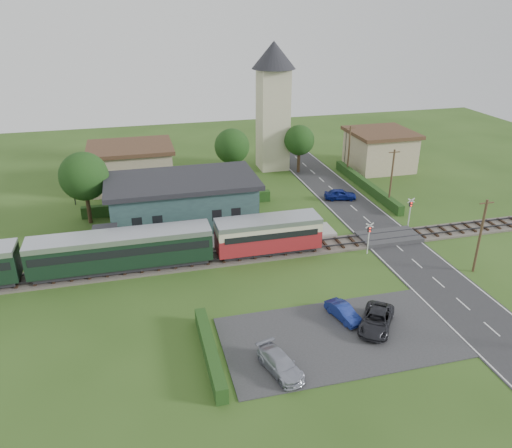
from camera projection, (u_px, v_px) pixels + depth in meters
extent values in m
plane|color=#2D4C19|center=(303.00, 259.00, 47.44)|extent=(120.00, 120.00, 0.00)
cube|color=#4C443D|center=(297.00, 249.00, 49.17)|extent=(76.00, 3.20, 0.20)
cube|color=#3F3F47|center=(299.00, 250.00, 48.40)|extent=(76.00, 0.08, 0.15)
cube|color=#3F3F47|center=(294.00, 243.00, 49.67)|extent=(76.00, 0.08, 0.15)
cube|color=#28282B|center=(398.00, 247.00, 49.70)|extent=(6.00, 70.00, 0.05)
cube|color=#333335|center=(339.00, 337.00, 36.50)|extent=(17.00, 9.00, 0.08)
cube|color=#333335|center=(389.00, 237.00, 51.38)|extent=(6.20, 3.40, 0.45)
cube|color=gray|center=(191.00, 245.00, 49.67)|extent=(30.00, 3.00, 0.45)
cube|color=beige|center=(106.00, 241.00, 47.27)|extent=(2.00, 2.00, 2.40)
cube|color=#232328|center=(105.00, 229.00, 46.74)|extent=(2.30, 2.30, 0.15)
cube|color=#2D4444|center=(183.00, 204.00, 53.89)|extent=(15.00, 8.00, 4.80)
cube|color=#232328|center=(181.00, 181.00, 52.80)|extent=(16.00, 9.00, 0.50)
cube|color=#232328|center=(188.00, 230.00, 50.95)|extent=(1.20, 0.12, 2.20)
cube|color=black|center=(137.00, 223.00, 49.28)|extent=(1.00, 0.12, 1.20)
cube|color=black|center=(158.00, 221.00, 49.73)|extent=(1.00, 0.12, 1.20)
cube|color=black|center=(217.00, 215.00, 51.10)|extent=(1.00, 0.12, 1.20)
cube|color=black|center=(236.00, 213.00, 51.55)|extent=(1.00, 0.12, 1.20)
cube|color=#232328|center=(268.00, 248.00, 48.29)|extent=(9.00, 2.20, 0.50)
cube|color=maroon|center=(268.00, 239.00, 47.88)|extent=(10.00, 2.80, 1.80)
cube|color=beige|center=(268.00, 227.00, 47.37)|extent=(10.00, 2.82, 0.90)
cube|color=black|center=(268.00, 230.00, 47.51)|extent=(9.00, 2.88, 0.60)
cube|color=#AAAFBA|center=(268.00, 221.00, 47.10)|extent=(10.00, 2.90, 0.45)
cube|color=#232328|center=(124.00, 265.00, 45.21)|extent=(15.20, 2.20, 0.50)
cube|color=black|center=(122.00, 250.00, 44.59)|extent=(16.00, 2.80, 2.60)
cube|color=black|center=(121.00, 246.00, 44.42)|extent=(15.40, 2.86, 0.70)
cube|color=#AAAFBA|center=(120.00, 236.00, 44.01)|extent=(16.00, 2.90, 0.50)
cube|color=beige|center=(273.00, 120.00, 70.40)|extent=(4.00, 4.00, 14.00)
cone|color=#232328|center=(274.00, 55.00, 66.78)|extent=(6.00, 6.00, 3.60)
cube|color=tan|center=(132.00, 168.00, 65.07)|extent=(10.00, 8.00, 5.00)
cube|color=#472D1E|center=(130.00, 147.00, 63.94)|extent=(10.80, 8.80, 0.50)
cube|color=tan|center=(380.00, 151.00, 72.13)|extent=(8.00, 8.00, 5.00)
cube|color=#472D1E|center=(382.00, 133.00, 71.00)|extent=(8.80, 8.80, 0.50)
cube|color=#193814|center=(210.00, 352.00, 34.11)|extent=(0.80, 9.00, 1.20)
cube|color=#193814|center=(366.00, 185.00, 64.54)|extent=(0.80, 18.00, 1.20)
cube|color=#193814|center=(179.00, 204.00, 58.58)|extent=(22.00, 0.80, 1.30)
cylinder|color=#332316|center=(88.00, 205.00, 54.41)|extent=(0.44, 0.44, 4.12)
sphere|color=#143311|center=(84.00, 176.00, 53.03)|extent=(5.20, 5.20, 5.20)
cylinder|color=#332316|center=(232.00, 169.00, 66.49)|extent=(0.44, 0.44, 3.85)
sphere|color=#143311|center=(232.00, 146.00, 65.21)|extent=(4.60, 4.60, 4.60)
cylinder|color=#332316|center=(299.00, 160.00, 70.58)|extent=(0.44, 0.44, 3.58)
sphere|color=#143311|center=(299.00, 140.00, 69.39)|extent=(4.20, 4.20, 4.20)
cylinder|color=#473321|center=(480.00, 237.00, 43.93)|extent=(0.22, 0.22, 7.00)
cube|color=#473321|center=(487.00, 203.00, 42.61)|extent=(1.40, 0.10, 0.10)
cylinder|color=#473321|center=(391.00, 179.00, 58.05)|extent=(0.22, 0.22, 7.00)
cube|color=#473321|center=(394.00, 152.00, 56.73)|extent=(1.40, 0.10, 0.10)
cylinder|color=#473321|center=(349.00, 151.00, 68.64)|extent=(0.22, 0.22, 7.00)
cube|color=#473321|center=(351.00, 128.00, 67.32)|extent=(1.40, 0.10, 0.10)
cylinder|color=silver|center=(368.00, 240.00, 47.92)|extent=(0.12, 0.12, 3.00)
cube|color=#232328|center=(369.00, 229.00, 47.47)|extent=(0.35, 0.18, 0.55)
sphere|color=#FF190C|center=(370.00, 228.00, 47.30)|extent=(0.14, 0.14, 0.14)
sphere|color=#FF190C|center=(370.00, 231.00, 47.43)|extent=(0.14, 0.14, 0.14)
cube|color=silver|center=(370.00, 225.00, 47.30)|extent=(0.84, 0.05, 0.55)
cube|color=silver|center=(370.00, 225.00, 47.30)|extent=(0.84, 0.05, 0.55)
cylinder|color=silver|center=(410.00, 213.00, 53.79)|extent=(0.12, 0.12, 3.00)
cube|color=#232328|center=(411.00, 204.00, 53.34)|extent=(0.35, 0.18, 0.55)
sphere|color=#FF190C|center=(412.00, 203.00, 53.17)|extent=(0.14, 0.14, 0.14)
sphere|color=#FF190C|center=(411.00, 206.00, 53.29)|extent=(0.14, 0.14, 0.14)
cube|color=silver|center=(411.00, 200.00, 53.17)|extent=(0.84, 0.05, 0.55)
cube|color=silver|center=(411.00, 200.00, 53.17)|extent=(0.84, 0.05, 0.55)
cylinder|color=#3F3F47|center=(73.00, 185.00, 59.07)|extent=(0.14, 0.14, 5.00)
sphere|color=orange|center=(69.00, 165.00, 58.04)|extent=(0.30, 0.30, 0.30)
cylinder|color=#3F3F47|center=(346.00, 148.00, 73.87)|extent=(0.14, 0.14, 5.00)
sphere|color=orange|center=(347.00, 131.00, 72.84)|extent=(0.30, 0.30, 0.30)
imported|color=navy|center=(340.00, 194.00, 61.26)|extent=(4.14, 2.42, 1.32)
imported|color=navy|center=(343.00, 312.00, 38.34)|extent=(2.03, 3.63, 1.13)
imported|color=#A2A4B4|center=(280.00, 364.00, 32.84)|extent=(2.76, 4.47, 1.21)
imported|color=black|center=(376.00, 320.00, 37.24)|extent=(4.46, 5.00, 1.29)
imported|color=gray|center=(261.00, 228.00, 50.88)|extent=(0.72, 0.62, 1.68)
imported|color=gray|center=(108.00, 248.00, 46.75)|extent=(0.86, 0.96, 1.65)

